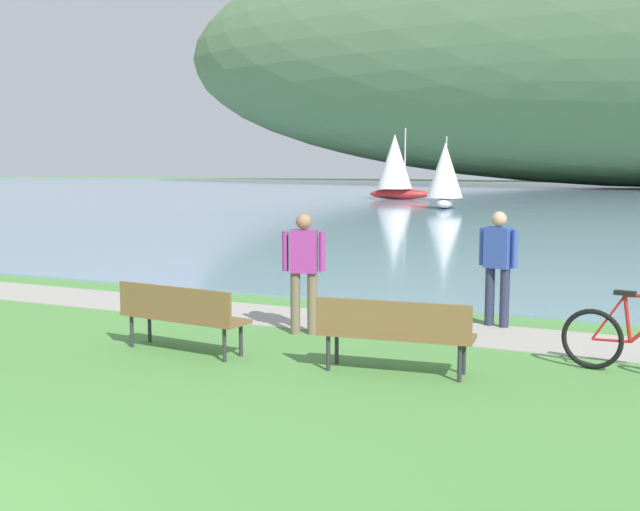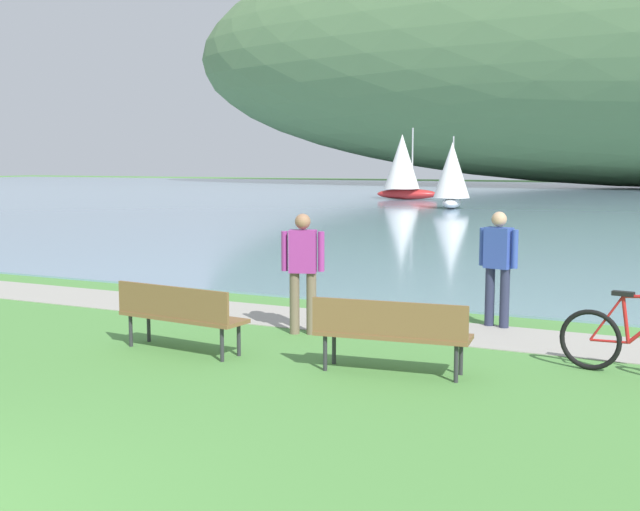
{
  "view_description": "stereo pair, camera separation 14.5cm",
  "coord_description": "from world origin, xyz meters",
  "px_view_note": "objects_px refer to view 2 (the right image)",
  "views": [
    {
      "loc": [
        4.95,
        -2.91,
        2.44
      ],
      "look_at": [
        -0.14,
        8.0,
        1.0
      ],
      "focal_mm": 44.42,
      "sensor_mm": 36.0,
      "label": 1
    },
    {
      "loc": [
        5.08,
        -2.85,
        2.44
      ],
      "look_at": [
        -0.14,
        8.0,
        1.0
      ],
      "focal_mm": 44.42,
      "sensor_mm": 36.0,
      "label": 2
    }
  ],
  "objects_px": {
    "park_bench_further_along": "(391,330)",
    "person_on_the_grass": "(303,266)",
    "sailboat_nearest_to_shore": "(403,166)",
    "park_bench_near_camera": "(179,312)",
    "bicycle_leaning_near_bench": "(638,342)",
    "person_at_shoreline": "(498,262)",
    "sailboat_toward_hillside": "(452,175)"
  },
  "relations": [
    {
      "from": "park_bench_further_along",
      "to": "person_at_shoreline",
      "type": "relative_size",
      "value": 1.08
    },
    {
      "from": "bicycle_leaning_near_bench",
      "to": "sailboat_nearest_to_shore",
      "type": "relative_size",
      "value": 0.39
    },
    {
      "from": "sailboat_nearest_to_shore",
      "to": "sailboat_toward_hillside",
      "type": "xyz_separation_m",
      "value": [
        5.59,
        -8.18,
        -0.38
      ]
    },
    {
      "from": "sailboat_nearest_to_shore",
      "to": "park_bench_further_along",
      "type": "bearing_deg",
      "value": -70.38
    },
    {
      "from": "person_at_shoreline",
      "to": "person_on_the_grass",
      "type": "distance_m",
      "value": 2.88
    },
    {
      "from": "park_bench_near_camera",
      "to": "person_on_the_grass",
      "type": "relative_size",
      "value": 1.08
    },
    {
      "from": "park_bench_near_camera",
      "to": "sailboat_toward_hillside",
      "type": "xyz_separation_m",
      "value": [
        -5.52,
        31.07,
        1.24
      ]
    },
    {
      "from": "park_bench_further_along",
      "to": "person_at_shoreline",
      "type": "distance_m",
      "value": 3.19
    },
    {
      "from": "person_on_the_grass",
      "to": "sailboat_toward_hillside",
      "type": "distance_m",
      "value": 30.12
    },
    {
      "from": "park_bench_near_camera",
      "to": "bicycle_leaning_near_bench",
      "type": "distance_m",
      "value": 5.53
    },
    {
      "from": "park_bench_further_along",
      "to": "person_on_the_grass",
      "type": "bearing_deg",
      "value": 141.78
    },
    {
      "from": "park_bench_further_along",
      "to": "sailboat_nearest_to_shore",
      "type": "xyz_separation_m",
      "value": [
        -13.93,
        39.07,
        1.62
      ]
    },
    {
      "from": "bicycle_leaning_near_bench",
      "to": "sailboat_nearest_to_shore",
      "type": "bearing_deg",
      "value": 113.49
    },
    {
      "from": "bicycle_leaning_near_bench",
      "to": "person_on_the_grass",
      "type": "height_order",
      "value": "person_on_the_grass"
    },
    {
      "from": "park_bench_near_camera",
      "to": "person_on_the_grass",
      "type": "xyz_separation_m",
      "value": [
        0.93,
        1.66,
        0.46
      ]
    },
    {
      "from": "person_on_the_grass",
      "to": "bicycle_leaning_near_bench",
      "type": "bearing_deg",
      "value": -4.53
    },
    {
      "from": "bicycle_leaning_near_bench",
      "to": "sailboat_toward_hillside",
      "type": "bearing_deg",
      "value": 110.11
    },
    {
      "from": "person_at_shoreline",
      "to": "person_on_the_grass",
      "type": "height_order",
      "value": "same"
    },
    {
      "from": "person_on_the_grass",
      "to": "park_bench_further_along",
      "type": "bearing_deg",
      "value": -38.22
    },
    {
      "from": "park_bench_near_camera",
      "to": "person_at_shoreline",
      "type": "relative_size",
      "value": 1.08
    },
    {
      "from": "park_bench_near_camera",
      "to": "sailboat_nearest_to_shore",
      "type": "bearing_deg",
      "value": 105.8
    },
    {
      "from": "park_bench_near_camera",
      "to": "person_at_shoreline",
      "type": "distance_m",
      "value": 4.7
    },
    {
      "from": "person_on_the_grass",
      "to": "sailboat_nearest_to_shore",
      "type": "bearing_deg",
      "value": 107.77
    },
    {
      "from": "sailboat_nearest_to_shore",
      "to": "park_bench_near_camera",
      "type": "bearing_deg",
      "value": -74.2
    },
    {
      "from": "person_on_the_grass",
      "to": "sailboat_nearest_to_shore",
      "type": "xyz_separation_m",
      "value": [
        -12.04,
        37.59,
        1.17
      ]
    },
    {
      "from": "park_bench_near_camera",
      "to": "person_on_the_grass",
      "type": "bearing_deg",
      "value": 60.68
    },
    {
      "from": "bicycle_leaning_near_bench",
      "to": "sailboat_toward_hillside",
      "type": "relative_size",
      "value": 0.48
    },
    {
      "from": "park_bench_near_camera",
      "to": "person_at_shoreline",
      "type": "xyz_separation_m",
      "value": [
        3.31,
        3.3,
        0.46
      ]
    },
    {
      "from": "park_bench_further_along",
      "to": "person_at_shoreline",
      "type": "height_order",
      "value": "person_at_shoreline"
    },
    {
      "from": "park_bench_near_camera",
      "to": "bicycle_leaning_near_bench",
      "type": "bearing_deg",
      "value": 13.7
    },
    {
      "from": "park_bench_further_along",
      "to": "person_on_the_grass",
      "type": "xyz_separation_m",
      "value": [
        -1.88,
        1.48,
        0.46
      ]
    },
    {
      "from": "park_bench_near_camera",
      "to": "person_on_the_grass",
      "type": "height_order",
      "value": "person_on_the_grass"
    }
  ]
}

